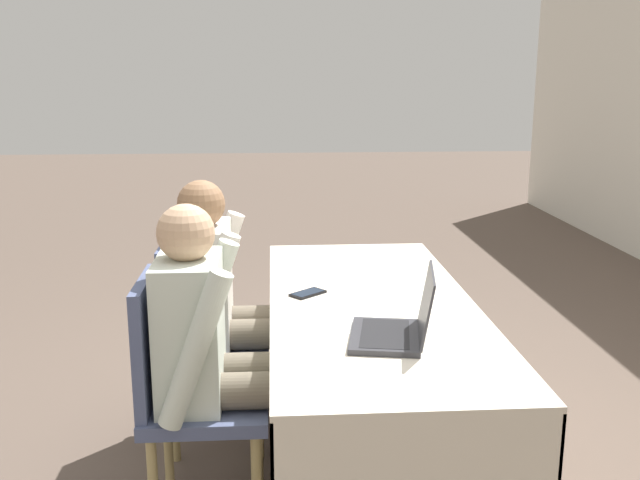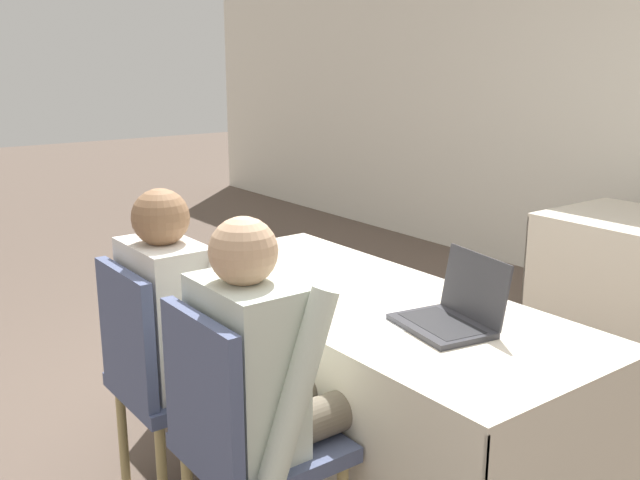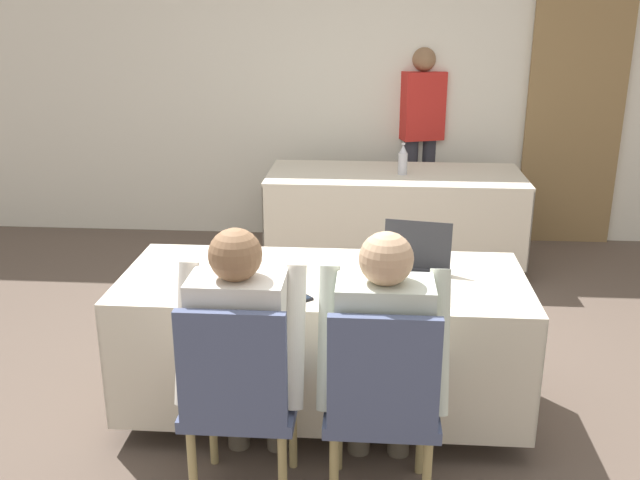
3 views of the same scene
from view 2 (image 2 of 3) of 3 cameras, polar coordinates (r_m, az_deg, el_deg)
The scene contains 9 objects.
ground_plane at distance 3.03m, azimuth 3.25°, elevation -17.51°, with size 24.00×24.00×0.00m, color brown.
conference_table_near at distance 2.78m, azimuth 3.41°, elevation -7.79°, with size 1.90×0.80×0.72m.
laptop at distance 2.43m, azimuth 10.45°, elevation -5.83°, with size 0.36×0.32×0.24m.
cell_phone at distance 2.65m, azimuth -2.02°, elevation -4.86°, with size 0.15×0.16×0.01m.
paper_beside_laptop at distance 2.49m, azimuth 6.58°, elevation -6.36°, with size 0.32×0.36×0.00m.
chair_near_left at distance 2.67m, azimuth -12.49°, elevation -10.24°, with size 0.44×0.44×0.91m.
chair_near_right at distance 2.23m, azimuth -6.36°, elevation -15.19°, with size 0.44×0.44×0.91m.
person_checkered_shirt at distance 2.64m, azimuth -10.63°, elevation -6.59°, with size 0.50×0.52×1.17m.
person_white_shirt at distance 2.20m, azimuth -4.12°, elevation -10.82°, with size 0.50×0.52×1.17m.
Camera 2 is at (1.96, -1.67, 1.60)m, focal length 40.00 mm.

